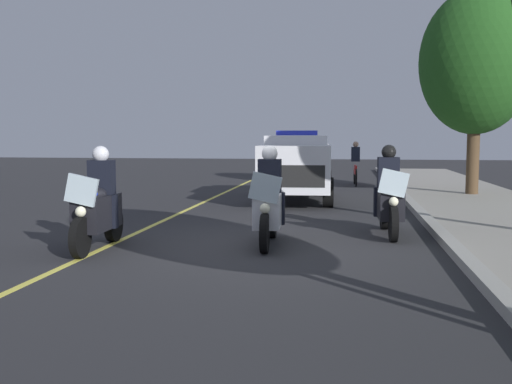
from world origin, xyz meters
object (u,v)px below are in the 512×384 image
(police_motorcycle_lead_left, at_px, (98,208))
(tree_far_back, at_px, (476,62))
(police_suv, at_px, (297,164))
(police_motorcycle_trailing, at_px, (389,199))
(cyclist_background, at_px, (355,163))
(police_motorcycle_lead_right, at_px, (269,205))

(police_motorcycle_lead_left, bearing_deg, tree_far_back, 141.39)
(tree_far_back, bearing_deg, police_suv, -70.20)
(police_motorcycle_trailing, distance_m, cyclist_background, 11.74)
(police_motorcycle_trailing, bearing_deg, police_motorcycle_lead_left, -65.87)
(police_motorcycle_trailing, bearing_deg, police_motorcycle_lead_right, -57.66)
(police_motorcycle_lead_left, height_order, police_motorcycle_trailing, same)
(police_motorcycle_lead_right, distance_m, cyclist_background, 13.19)
(cyclist_background, bearing_deg, police_motorcycle_trailing, 2.22)
(police_motorcycle_lead_right, relative_size, tree_far_back, 0.34)
(cyclist_background, bearing_deg, police_motorcycle_lead_left, -17.64)
(police_motorcycle_trailing, relative_size, cyclist_background, 1.22)
(police_motorcycle_lead_left, height_order, police_motorcycle_lead_right, same)
(cyclist_background, height_order, tree_far_back, tree_far_back)
(police_motorcycle_lead_right, relative_size, cyclist_background, 1.22)
(police_motorcycle_lead_left, bearing_deg, police_motorcycle_trailing, 114.13)
(police_motorcycle_trailing, xyz_separation_m, police_suv, (-5.86, -2.24, 0.37))
(police_suv, bearing_deg, police_motorcycle_trailing, 20.94)
(police_motorcycle_lead_left, relative_size, police_motorcycle_trailing, 1.00)
(police_motorcycle_lead_left, distance_m, cyclist_background, 14.61)
(tree_far_back, bearing_deg, police_motorcycle_trailing, -21.57)
(police_motorcycle_trailing, bearing_deg, police_suv, -159.06)
(cyclist_background, bearing_deg, police_motorcycle_lead_right, -7.30)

